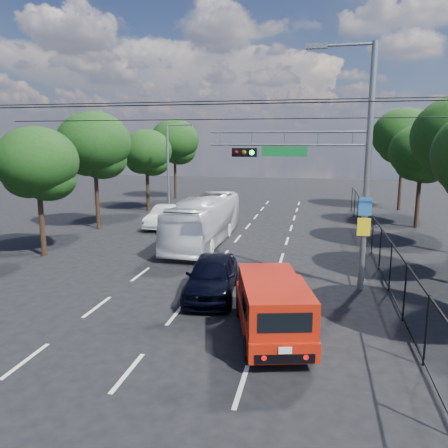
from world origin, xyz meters
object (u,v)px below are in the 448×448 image
(red_pickup, at_px, (272,305))
(white_bus, at_px, (204,220))
(navy_hatchback, at_px, (212,276))
(signal_mast, at_px, (335,158))
(white_van, at_px, (166,216))

(red_pickup, bearing_deg, white_bus, 113.90)
(red_pickup, relative_size, navy_hatchback, 1.16)
(signal_mast, xyz_separation_m, red_pickup, (-1.87, -5.06, -4.23))
(navy_hatchback, distance_m, white_bus, 8.80)
(navy_hatchback, bearing_deg, red_pickup, -56.15)
(signal_mast, relative_size, red_pickup, 1.78)
(signal_mast, distance_m, red_pickup, 6.86)
(red_pickup, distance_m, navy_hatchback, 4.11)
(red_pickup, bearing_deg, white_van, 119.74)
(white_van, bearing_deg, navy_hatchback, -60.74)
(signal_mast, relative_size, white_bus, 0.99)
(white_bus, bearing_deg, navy_hatchback, -72.91)
(navy_hatchback, relative_size, white_bus, 0.48)
(signal_mast, distance_m, navy_hatchback, 6.62)
(signal_mast, distance_m, white_bus, 10.32)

